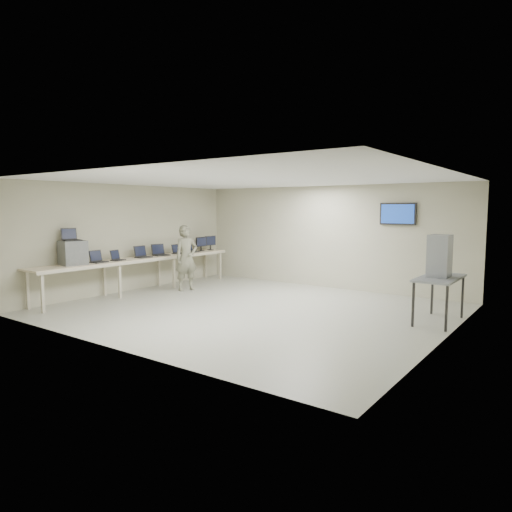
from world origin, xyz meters
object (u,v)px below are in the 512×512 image
Objects in this scene: soldier at (186,258)px; equipment_box at (73,253)px; side_table at (440,281)px; workbench at (141,261)px.

equipment_box is at bearing -178.46° from soldier.
soldier is at bearing 81.21° from equipment_box.
soldier reaches higher than side_table.
equipment_box is at bearing -156.70° from side_table.
soldier reaches higher than workbench.
workbench is at bearing 96.78° from equipment_box.
workbench is 3.45× the size of soldier.
soldier is 6.39m from side_table.
equipment_box is 2.91m from soldier.
equipment_box is 7.90m from side_table.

